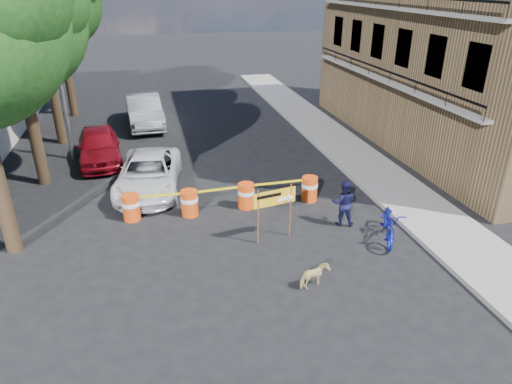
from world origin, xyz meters
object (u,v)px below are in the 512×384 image
barrel_far_right (310,188)px  sedan_red (99,146)px  pedestrian (343,203)px  sedan_silver (144,111)px  barrel_mid_right (246,195)px  barrel_mid_left (189,203)px  dog (314,276)px  bicycle (392,208)px  detour_sign (280,201)px  barrel_far_left (131,207)px  suv_white (149,174)px

barrel_far_right → sedan_red: bearing=142.7°
pedestrian → sedan_silver: 14.14m
barrel_mid_right → barrel_mid_left: bearing=-176.6°
sedan_red → dog: bearing=-66.4°
barrel_mid_right → barrel_far_right: same height
pedestrian → sedan_silver: (-6.00, 12.81, 0.05)m
barrel_mid_right → bicycle: 4.92m
barrel_mid_left → dog: bearing=-60.4°
detour_sign → sedan_red: detour_sign is taller
barrel_mid_left → sedan_silver: (-1.26, 11.02, 0.34)m
barrel_far_left → suv_white: suv_white is taller
sedan_red → sedan_silver: 5.50m
bicycle → sedan_silver: bearing=140.9°
barrel_mid_right → sedan_red: size_ratio=0.21×
barrel_mid_left → pedestrian: size_ratio=0.59×
detour_sign → sedan_red: (-5.76, 8.07, -0.55)m
sedan_silver → sedan_red: bearing=-115.5°
detour_sign → dog: detour_sign is taller
pedestrian → sedan_silver: sedan_silver is taller
detour_sign → bicycle: size_ratio=0.83×
barrel_far_left → dog: (4.59, -4.87, -0.14)m
suv_white → barrel_far_right: bearing=-14.3°
barrel_far_right → sedan_silver: 12.22m
sedan_silver → bicycle: bearing=-67.7°
detour_sign → bicycle: 3.35m
pedestrian → detour_sign: bearing=28.9°
barrel_mid_right → suv_white: bearing=144.8°
barrel_mid_right → barrel_far_right: bearing=0.7°
barrel_mid_left → barrel_far_right: bearing=1.9°
suv_white → detour_sign: bearing=-42.8°
barrel_mid_left → detour_sign: size_ratio=0.51×
sedan_silver → barrel_far_left: bearing=-97.5°
barrel_mid_left → pedestrian: bearing=-20.7°
barrel_mid_left → detour_sign: (2.50, -2.17, 0.81)m
barrel_mid_right → pedestrian: 3.37m
suv_white → sedan_silver: size_ratio=0.96×
barrel_mid_left → dog: 5.46m
barrel_mid_left → bicycle: (5.74, -2.99, 0.59)m
barrel_far_right → sedan_red: size_ratio=0.21×
barrel_mid_right → bicycle: bearing=-39.6°
barrel_far_left → barrel_far_right: 6.20m
barrel_mid_left → suv_white: bearing=117.8°
bicycle → dog: 3.58m
sedan_red → sedan_silver: size_ratio=0.87×
barrel_mid_left → sedan_silver: bearing=96.5°
barrel_mid_right → sedan_red: bearing=132.1°
dog → suv_white: 8.17m
barrel_far_right → bicycle: (1.44, -3.14, 0.59)m
barrel_far_right → barrel_mid_right: bearing=-179.3°
barrel_far_right → detour_sign: bearing=-127.9°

